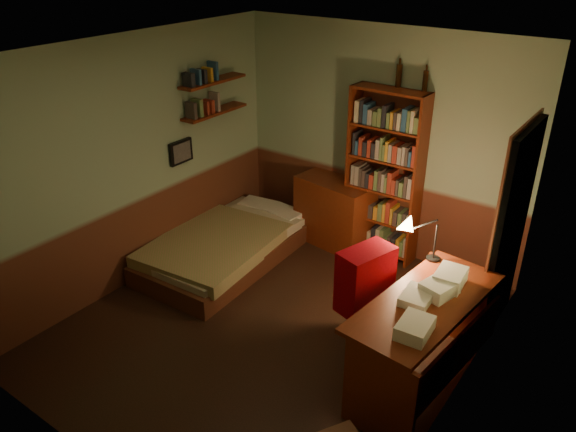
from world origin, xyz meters
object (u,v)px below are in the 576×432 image
Objects in this scene: dresser at (334,212)px; office_chair at (380,307)px; bookshelf at (384,177)px; desk_lamp at (436,234)px; mini_stereo at (374,181)px; bed at (226,236)px; desk at (421,341)px.

office_chair is (1.44, -1.60, 0.16)m from dresser.
desk_lamp is (1.06, -1.10, 0.09)m from bookshelf.
mini_stereo is (0.44, 0.13, 0.48)m from dresser.
office_chair is at bearing -61.02° from bookshelf.
desk is (2.63, -0.56, 0.11)m from bed.
dresser is 0.47× the size of bookshelf.
dresser is 0.60× the size of desk.
desk_lamp reaches higher than desk.
office_chair is at bearing -40.12° from dresser.
desk_lamp is at bearing 114.65° from desk.
bookshelf is 1.94m from office_chair.
mini_stereo reaches higher than desk.
bookshelf reaches higher than mini_stereo.
desk_lamp is (-0.21, 0.62, 0.67)m from desk.
mini_stereo reaches higher than dresser.
dresser is at bearing 148.76° from office_chair.
office_chair is (2.23, -0.53, 0.27)m from bed.
bed is 4.01× the size of desk_lamp.
bed is 1.04× the size of bookshelf.
mini_stereo is at bearing 41.96° from bed.
bookshelf is at bearing 147.64° from desk_lamp.
bed is 2.30m from office_chair.
bed is at bearing -137.63° from bookshelf.
bed is 1.92m from bookshelf.
office_chair is at bearing -51.86° from mini_stereo.
bookshelf is 1.53m from desk_lamp.
bookshelf is at bearing 132.56° from desk.
desk_lamp reaches higher than dresser.
bed is at bearing 174.24° from desk.
desk_lamp is at bearing -23.89° from dresser.
desk_lamp is 0.80m from office_chair.
desk is 0.94m from desk_lamp.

